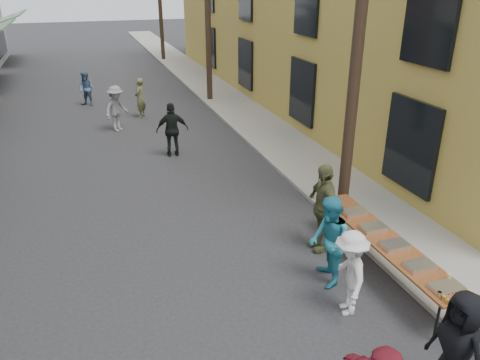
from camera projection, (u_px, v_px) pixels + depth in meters
ground at (201, 338)px, 7.52m from camera, size 120.00×120.00×0.00m
sidewalk at (224, 98)px, 21.98m from camera, size 2.20×60.00×0.10m
utility_pole_near at (360, 21)px, 9.58m from camera, size 0.26×0.26×9.00m
serving_table at (385, 241)px, 8.90m from camera, size 0.70×4.00×0.75m
catering_tray_sausage at (446, 288)px, 7.44m from camera, size 0.50×0.33×0.08m
catering_tray_foil_b at (420, 266)px, 8.01m from camera, size 0.50×0.33×0.08m
catering_tray_buns at (395, 245)px, 8.61m from camera, size 0.50×0.33×0.08m
catering_tray_foil_d at (373, 227)px, 9.22m from camera, size 0.50×0.33×0.08m
catering_tray_buns_end at (354, 212)px, 9.83m from camera, size 0.50×0.33×0.08m
condiment_jar_a at (448, 302)px, 7.12m from camera, size 0.07×0.07×0.08m
condiment_jar_b at (444, 298)px, 7.20m from camera, size 0.07×0.07×0.08m
condiment_jar_c at (439, 294)px, 7.29m from camera, size 0.07×0.07×0.08m
cup_stack at (468, 293)px, 7.28m from camera, size 0.08×0.08×0.12m
guest_front_a at (457, 348)px, 6.15m from camera, size 0.57×0.85×1.71m
guest_front_c at (329, 242)px, 8.54m from camera, size 0.86×1.00×1.76m
guest_front_d at (350, 273)px, 7.82m from camera, size 0.86×1.13×1.56m
guest_front_e at (323, 208)px, 9.63m from camera, size 0.50×1.14×1.92m
passerby_left at (116, 109)px, 17.26m from camera, size 1.23×1.20×1.69m
passerby_mid at (172, 130)px, 14.80m from camera, size 1.06×0.53×1.74m
passerby_right at (140, 98)px, 18.92m from camera, size 0.61×0.69×1.60m
passerby_far at (87, 89)px, 20.66m from camera, size 0.93×0.90×1.52m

